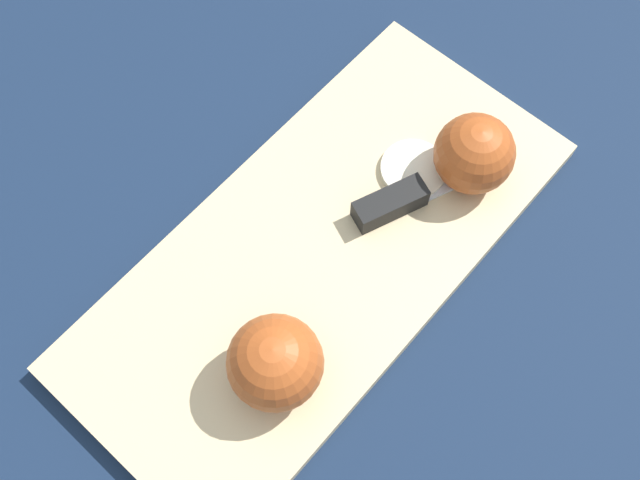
{
  "coord_description": "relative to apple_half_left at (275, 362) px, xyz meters",
  "views": [
    {
      "loc": [
        -0.18,
        -0.15,
        0.57
      ],
      "look_at": [
        0.0,
        0.0,
        0.04
      ],
      "focal_mm": 42.0,
      "sensor_mm": 36.0,
      "label": 1
    }
  ],
  "objects": [
    {
      "name": "knife",
      "position": [
        0.17,
        0.02,
        -0.03
      ],
      "size": [
        0.14,
        0.07,
        0.02
      ],
      "rotation": [
        0.0,
        0.0,
        -0.38
      ],
      "color": "silver",
      "rests_on": "cutting_board"
    },
    {
      "name": "cutting_board",
      "position": [
        0.1,
        0.04,
        -0.04
      ],
      "size": [
        0.44,
        0.2,
        0.02
      ],
      "color": "#D1B789",
      "rests_on": "ground_plane"
    },
    {
      "name": "apple_slice",
      "position": [
        0.2,
        0.03,
        -0.03
      ],
      "size": [
        0.06,
        0.06,
        0.01
      ],
      "color": "#EFE5C6",
      "rests_on": "cutting_board"
    },
    {
      "name": "ground_plane",
      "position": [
        0.1,
        0.04,
        -0.05
      ],
      "size": [
        4.0,
        4.0,
        0.0
      ],
      "primitive_type": "plane",
      "color": "#14233D"
    },
    {
      "name": "apple_half_left",
      "position": [
        0.0,
        0.0,
        0.0
      ],
      "size": [
        0.07,
        0.07,
        0.07
      ],
      "rotation": [
        0.0,
        0.0,
        1.13
      ],
      "color": "#AD4C1E",
      "rests_on": "cutting_board"
    },
    {
      "name": "apple_half_right",
      "position": [
        0.23,
        -0.0,
        -0.0
      ],
      "size": [
        0.07,
        0.07,
        0.07
      ],
      "rotation": [
        0.0,
        0.0,
        0.67
      ],
      "color": "#AD4C1E",
      "rests_on": "cutting_board"
    }
  ]
}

